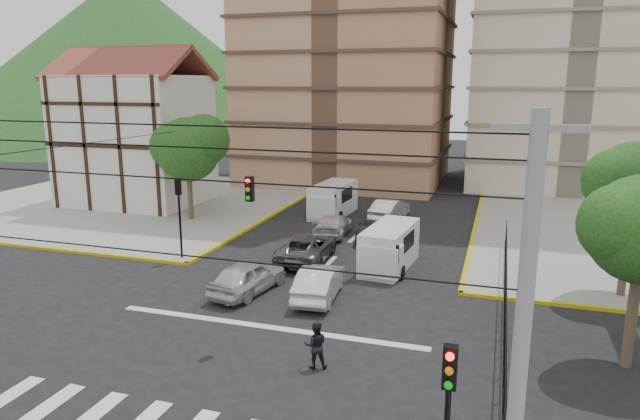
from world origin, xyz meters
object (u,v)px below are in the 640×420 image
at_px(traffic_light_nw, 179,205).
at_px(car_silver_front_left, 248,277).
at_px(pedestrian_crosswalk, 316,345).
at_px(car_white_front_right, 320,282).
at_px(van_right_lane, 389,249).
at_px(traffic_light_se, 447,413).
at_px(van_left_lane, 332,201).

bearing_deg(traffic_light_nw, car_silver_front_left, -31.27).
height_order(traffic_light_nw, pedestrian_crosswalk, traffic_light_nw).
height_order(traffic_light_nw, car_white_front_right, traffic_light_nw).
bearing_deg(car_white_front_right, pedestrian_crosswalk, 101.62).
relative_size(traffic_light_nw, pedestrian_crosswalk, 2.67).
distance_m(van_right_lane, car_white_front_right, 5.39).
height_order(traffic_light_se, van_left_lane, traffic_light_se).
distance_m(traffic_light_se, traffic_light_nw, 22.06).
relative_size(traffic_light_nw, van_left_lane, 0.82).
xyz_separation_m(traffic_light_se, pedestrian_crosswalk, (-4.89, 6.46, -2.29)).
distance_m(car_white_front_right, pedestrian_crosswalk, 6.47).
distance_m(traffic_light_nw, pedestrian_crosswalk, 14.26).
bearing_deg(car_silver_front_left, van_right_lane, -126.53).
relative_size(van_left_lane, pedestrian_crosswalk, 3.24).
bearing_deg(car_silver_front_left, pedestrian_crosswalk, 141.44).
relative_size(van_right_lane, car_white_front_right, 1.14).
bearing_deg(van_right_lane, traffic_light_nw, -164.37).
height_order(van_left_lane, car_white_front_right, van_left_lane).
bearing_deg(van_left_lane, car_silver_front_left, -83.09).
height_order(traffic_light_se, car_silver_front_left, traffic_light_se).
distance_m(van_left_lane, car_silver_front_left, 15.98).
height_order(car_silver_front_left, car_white_front_right, car_silver_front_left).
xyz_separation_m(traffic_light_se, van_left_lane, (-10.81, 28.22, -1.97)).
xyz_separation_m(traffic_light_nw, van_right_lane, (11.02, 1.98, -2.02)).
distance_m(car_silver_front_left, car_white_front_right, 3.37).
bearing_deg(pedestrian_crosswalk, van_left_lane, -94.39).
bearing_deg(traffic_light_nw, van_left_lane, 69.23).
bearing_deg(car_white_front_right, van_right_lane, -118.87).
distance_m(traffic_light_se, van_right_lane, 18.28).
bearing_deg(traffic_light_se, van_right_lane, 104.59).
bearing_deg(traffic_light_se, car_white_front_right, 118.06).
xyz_separation_m(traffic_light_nw, van_left_lane, (4.79, 12.62, -1.97)).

